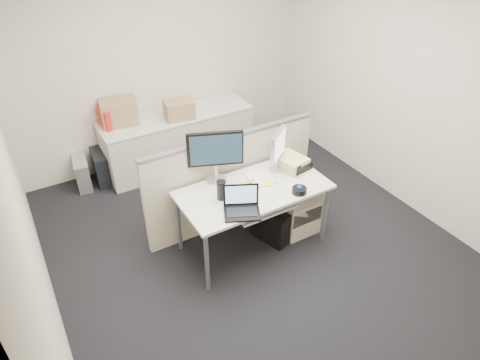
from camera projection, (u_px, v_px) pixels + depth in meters
floor at (252, 244)px, 4.65m from camera, size 4.00×4.50×0.01m
wall_back at (162, 62)px, 5.49m from camera, size 4.00×0.02×2.70m
wall_front at (478, 306)px, 2.28m from camera, size 4.00×0.02×2.70m
wall_left at (18, 200)px, 3.05m from camera, size 0.02×4.50×2.70m
wall_right at (408, 90)px, 4.72m from camera, size 0.02×4.50×2.70m
desk at (254, 194)px, 4.27m from camera, size 1.50×0.75×0.73m
keyboard_tray at (263, 207)px, 4.17m from camera, size 0.62×0.32×0.02m
drawer_pedestal at (293, 202)px, 4.73m from camera, size 0.40×0.55×0.65m
cubicle_partition at (232, 182)px, 4.65m from camera, size 2.00×0.06×1.10m
back_counter at (178, 140)px, 5.82m from camera, size 2.00×0.60×0.72m
monitor_main at (215, 157)px, 4.20m from camera, size 0.59×0.40×0.55m
monitor_small at (278, 151)px, 4.41m from camera, size 0.40×0.36×0.44m
laptop at (242, 203)px, 3.84m from camera, size 0.40×0.36×0.25m
trackball at (299, 190)px, 4.17m from camera, size 0.16×0.16×0.06m
desk_phone at (298, 165)px, 4.52m from camera, size 0.27×0.23×0.08m
paper_stack at (260, 178)px, 4.38m from camera, size 0.26×0.32×0.01m
sticky_pad at (269, 183)px, 4.31m from camera, size 0.09×0.09×0.01m
travel_mug at (221, 191)px, 4.05m from camera, size 0.11×0.11×0.19m
banana at (248, 182)px, 4.30m from camera, size 0.18×0.08×0.04m
cellphone at (238, 190)px, 4.21m from camera, size 0.07×0.11×0.01m
manila_folders at (291, 162)px, 4.53m from camera, size 0.31×0.37×0.12m
keyboard at (257, 205)px, 4.16m from camera, size 0.46×0.29×0.02m
pc_tower_desk at (270, 225)px, 4.60m from camera, size 0.29×0.45×0.39m
pc_tower_spare_dark at (102, 167)px, 5.54m from camera, size 0.22×0.46×0.42m
pc_tower_spare_silver at (82, 173)px, 5.44m from camera, size 0.22×0.43×0.38m
cardboard_box_left at (119, 113)px, 5.32m from camera, size 0.49×0.40×0.33m
cardboard_box_right at (179, 110)px, 5.46m from camera, size 0.39×0.32×0.26m
red_binder at (104, 119)px, 5.24m from camera, size 0.11×0.29×0.27m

